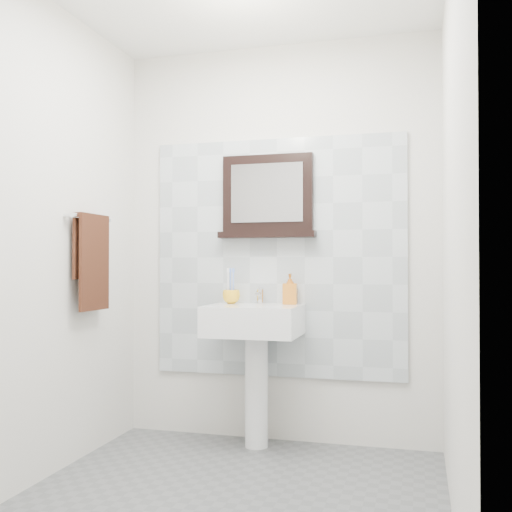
{
  "coord_description": "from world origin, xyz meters",
  "views": [
    {
      "loc": [
        0.86,
        -2.59,
        1.1
      ],
      "look_at": [
        0.01,
        0.55,
        1.15
      ],
      "focal_mm": 42.0,
      "sensor_mm": 36.0,
      "label": 1
    }
  ],
  "objects_px": {
    "framed_mirror": "(268,199)",
    "hand_towel": "(92,254)",
    "toothbrush_cup": "(231,297)",
    "pedestal_sink": "(254,336)",
    "soap_dispenser": "(290,289)"
  },
  "relations": [
    {
      "from": "hand_towel",
      "to": "pedestal_sink",
      "type": "bearing_deg",
      "value": 25.82
    },
    {
      "from": "soap_dispenser",
      "to": "framed_mirror",
      "type": "bearing_deg",
      "value": 156.14
    },
    {
      "from": "soap_dispenser",
      "to": "framed_mirror",
      "type": "height_order",
      "value": "framed_mirror"
    },
    {
      "from": "toothbrush_cup",
      "to": "hand_towel",
      "type": "height_order",
      "value": "hand_towel"
    },
    {
      "from": "pedestal_sink",
      "to": "toothbrush_cup",
      "type": "relative_size",
      "value": 8.86
    },
    {
      "from": "soap_dispenser",
      "to": "toothbrush_cup",
      "type": "bearing_deg",
      "value": 179.34
    },
    {
      "from": "toothbrush_cup",
      "to": "hand_towel",
      "type": "distance_m",
      "value": 0.89
    },
    {
      "from": "soap_dispenser",
      "to": "hand_towel",
      "type": "xyz_separation_m",
      "value": [
        -1.04,
        -0.55,
        0.21
      ]
    },
    {
      "from": "pedestal_sink",
      "to": "framed_mirror",
      "type": "relative_size",
      "value": 1.56
    },
    {
      "from": "pedestal_sink",
      "to": "hand_towel",
      "type": "height_order",
      "value": "hand_towel"
    },
    {
      "from": "soap_dispenser",
      "to": "framed_mirror",
      "type": "distance_m",
      "value": 0.59
    },
    {
      "from": "hand_towel",
      "to": "framed_mirror",
      "type": "bearing_deg",
      "value": 34.02
    },
    {
      "from": "framed_mirror",
      "to": "hand_towel",
      "type": "height_order",
      "value": "framed_mirror"
    },
    {
      "from": "pedestal_sink",
      "to": "framed_mirror",
      "type": "xyz_separation_m",
      "value": [
        0.04,
        0.19,
        0.84
      ]
    },
    {
      "from": "framed_mirror",
      "to": "soap_dispenser",
      "type": "bearing_deg",
      "value": -17.93
    }
  ]
}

